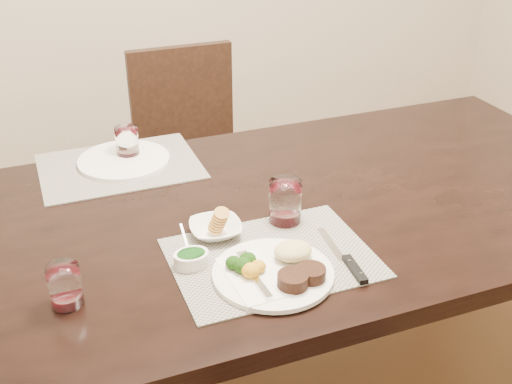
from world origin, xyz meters
name	(u,v)px	position (x,y,z in m)	size (l,w,h in m)	color
dining_table	(284,230)	(0.00, 0.00, 0.67)	(2.00, 1.00, 0.75)	black
chair_far	(192,150)	(0.00, 0.93, 0.50)	(0.42, 0.42, 0.90)	black
placemat_near	(272,258)	(-0.13, -0.22, 0.75)	(0.46, 0.34, 0.00)	gray
placemat_far	(120,166)	(-0.37, 0.38, 0.75)	(0.46, 0.34, 0.00)	gray
dinner_plate	(279,270)	(-0.14, -0.29, 0.77)	(0.27, 0.27, 0.05)	silver
napkin_fork	(253,278)	(-0.20, -0.29, 0.76)	(0.12, 0.20, 0.02)	silver
steak_knife	(349,263)	(0.02, -0.31, 0.76)	(0.03, 0.24, 0.01)	white
cracker_bowl	(215,229)	(-0.22, -0.08, 0.77)	(0.14, 0.14, 0.06)	silver
sauce_ramekin	(191,258)	(-0.31, -0.18, 0.77)	(0.08, 0.12, 0.06)	silver
wine_glass_near	(285,203)	(-0.04, -0.08, 0.80)	(0.08, 0.08, 0.11)	white
far_plate	(124,160)	(-0.35, 0.40, 0.76)	(0.27, 0.27, 0.01)	silver
wine_glass_far	(127,144)	(-0.33, 0.43, 0.80)	(0.07, 0.07, 0.10)	white
wine_glass_side	(65,288)	(-0.59, -0.22, 0.79)	(0.07, 0.07, 0.09)	white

